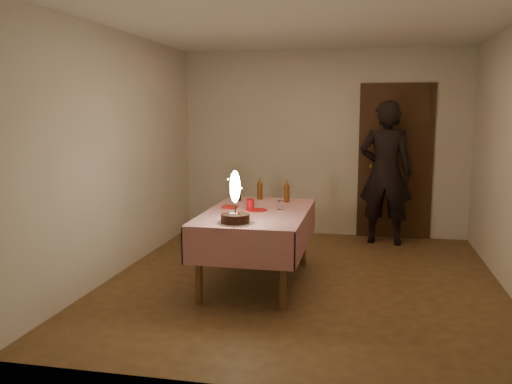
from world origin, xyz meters
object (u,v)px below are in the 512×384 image
birthday_cake (235,210)px  red_plate (257,210)px  dining_table (257,221)px  red_cup (250,204)px  amber_bottle_right (287,192)px  cola_bottle (237,187)px  amber_bottle_left (260,189)px  photographer (386,173)px  clear_cup (280,205)px

birthday_cake → red_plate: size_ratio=2.18×
dining_table → red_cup: size_ratio=17.20×
amber_bottle_right → cola_bottle: bearing=-179.5°
dining_table → red_cup: red_cup is taller
birthday_cake → red_cup: birthday_cake is taller
red_plate → amber_bottle_left: 0.70m
red_plate → photographer: photographer is taller
amber_bottle_right → amber_bottle_left: bearing=159.1°
cola_bottle → red_plate: bearing=-57.8°
red_plate → cola_bottle: (-0.35, 0.55, 0.15)m
birthday_cake → clear_cup: 0.82m
red_cup → cola_bottle: 0.55m
dining_table → cola_bottle: 0.73m
red_cup → clear_cup: bearing=5.6°
dining_table → amber_bottle_right: (0.22, 0.59, 0.22)m
red_plate → cola_bottle: bearing=122.2°
red_plate → amber_bottle_right: size_ratio=0.86×
red_cup → photographer: photographer is taller
dining_table → clear_cup: 0.30m
clear_cup → photographer: photographer is taller
cola_bottle → amber_bottle_right: size_ratio=1.25×
red_cup → cola_bottle: cola_bottle is taller
clear_cup → cola_bottle: bearing=142.0°
dining_table → red_cup: (-0.09, 0.11, 0.15)m
red_plate → birthday_cake: bearing=-95.6°
cola_bottle → amber_bottle_right: bearing=0.5°
cola_bottle → photographer: photographer is taller
clear_cup → cola_bottle: 0.74m
dining_table → birthday_cake: size_ratio=3.59×
birthday_cake → dining_table: bearing=83.5°
clear_cup → amber_bottle_right: size_ratio=0.35×
clear_cup → amber_bottle_left: size_ratio=0.35×
dining_table → red_plate: (-0.01, 0.03, 0.10)m
dining_table → photographer: size_ratio=0.91×
birthday_cake → cola_bottle: (-0.28, 1.21, 0.03)m
red_cup → amber_bottle_left: (-0.02, 0.61, 0.07)m
dining_table → photographer: (1.32, 1.97, 0.30)m
birthday_cake → clear_cup: bearing=69.4°
amber_bottle_right → dining_table: bearing=-110.2°
photographer → amber_bottle_left: bearing=-139.0°
dining_table → cola_bottle: bearing=121.3°
photographer → cola_bottle: bearing=-140.6°
amber_bottle_left → amber_bottle_right: same height
birthday_cake → red_cup: bearing=91.8°
clear_cup → amber_bottle_right: bearing=90.1°
dining_table → amber_bottle_left: amber_bottle_left is taller
birthday_cake → red_plate: birthday_cake is taller
birthday_cake → photographer: bearing=61.7°
birthday_cake → amber_bottle_left: (-0.04, 1.35, -0.01)m
red_plate → amber_bottle_right: amber_bottle_right is taller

